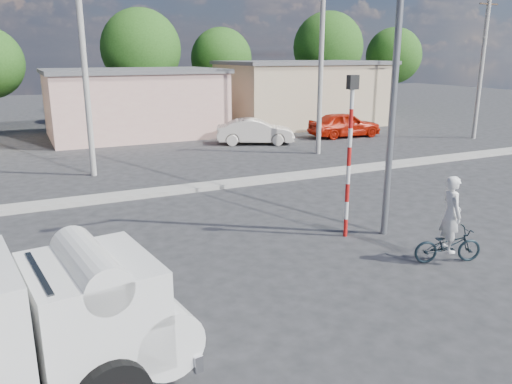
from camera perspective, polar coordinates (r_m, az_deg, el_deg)
name	(u,v)px	position (r m, az deg, el deg)	size (l,w,h in m)	color
ground_plane	(267,279)	(11.36, 1.22, -9.89)	(120.00, 120.00, 0.00)	#272729
median	(167,191)	(18.40, -10.09, 0.14)	(40.00, 0.80, 0.16)	#99968E
bicycle	(448,245)	(12.92, 21.07, -5.69)	(0.58, 1.65, 0.87)	black
cyclist	(450,226)	(12.76, 21.28, -3.64)	(0.67, 0.44, 1.84)	white
car_cream	(255,131)	(28.12, -0.10, 6.93)	(1.49, 4.28, 1.41)	beige
car_red	(344,124)	(31.07, 10.08, 7.61)	(1.79, 4.44, 1.51)	#B61907
traffic_pole	(350,144)	(13.43, 10.66, 5.46)	(0.28, 0.18, 4.36)	red
streetlight	(392,50)	(13.59, 15.27, 15.35)	(2.34, 0.22, 9.00)	slate
building_row	(119,101)	(31.80, -15.36, 9.98)	(37.80, 7.30, 4.44)	#C7B696
tree_row	(185,53)	(39.58, -8.13, 15.43)	(51.24, 7.43, 8.42)	#38281E
utility_poles	(210,73)	(22.60, -5.29, 13.36)	(35.40, 0.24, 8.00)	#99968E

